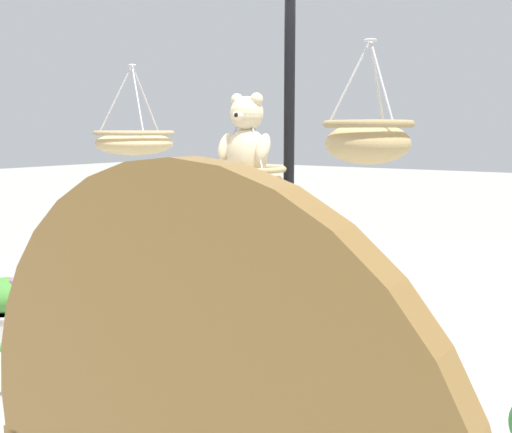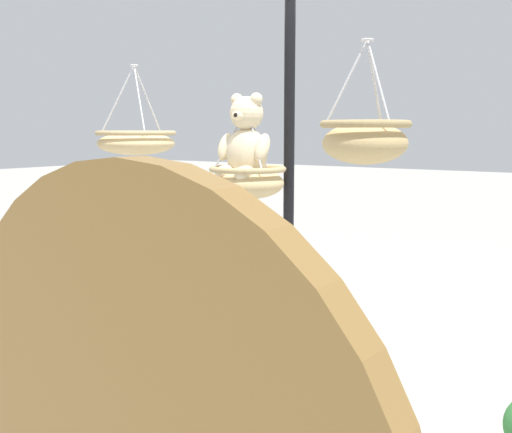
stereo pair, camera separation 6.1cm
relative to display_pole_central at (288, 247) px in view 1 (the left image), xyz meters
The scene contains 11 objects.
ground_plane 0.76m from the display_pole_central, 23.94° to the left, with size 40.00×40.00×0.00m, color #ADAAA3.
display_pole_central is the anchor object (origin of this frame).
hanging_basket_with_teddy 0.54m from the display_pole_central, 59.04° to the left, with size 0.49×0.49×0.58m.
teddy_bear 0.75m from the display_pole_central, 61.37° to the left, with size 0.37×0.32×0.54m.
hanging_basket_left_high 1.27m from the display_pole_central, 142.36° to the left, with size 0.44×0.44×0.59m.
hanging_basket_right_low 1.50m from the display_pole_central, ahead, with size 0.61×0.61×0.68m.
wooden_planter_box 2.69m from the display_pole_central, 41.72° to the right, with size 0.80×0.86×0.67m.
potted_plant_fern_front 2.11m from the display_pole_central, ahead, with size 0.33×0.33×0.79m.
potted_plant_tall_leafy 1.74m from the display_pole_central, 57.39° to the left, with size 0.43×0.43×0.38m.
potted_plant_bushy_green 1.03m from the display_pole_central, 107.75° to the left, with size 0.31×0.31×0.58m.
potted_plant_conical_shrub 2.01m from the display_pole_central, 30.20° to the left, with size 0.35×0.35×0.53m.
Camera 1 is at (-2.18, 3.25, 1.49)m, focal length 41.98 mm.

